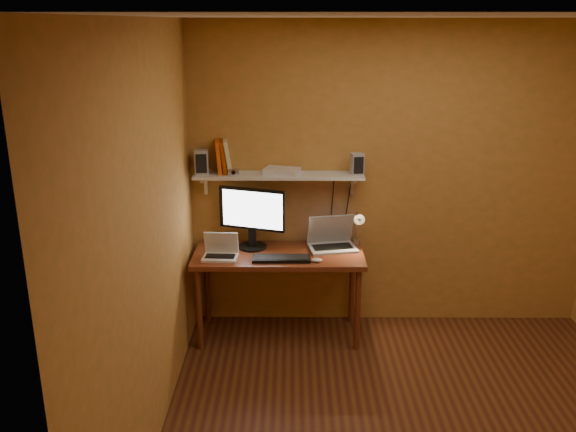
{
  "coord_description": "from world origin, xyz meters",
  "views": [
    {
      "loc": [
        -0.84,
        -3.4,
        2.58
      ],
      "look_at": [
        -0.87,
        1.18,
        1.1
      ],
      "focal_mm": 38.0,
      "sensor_mm": 36.0,
      "label": 1
    }
  ],
  "objects_px": {
    "laptop": "(331,239)",
    "monitor": "(252,215)",
    "keyboard": "(281,259)",
    "speaker_left": "(202,162)",
    "shelf_camera": "(233,172)",
    "netbook": "(221,251)",
    "speaker_right": "(357,164)",
    "desk": "(279,263)",
    "mouse": "(317,260)",
    "wall_shelf": "(279,176)",
    "router": "(282,171)",
    "desk_lamp": "(358,224)"
  },
  "relations": [
    {
      "from": "mouse",
      "to": "desk_lamp",
      "type": "relative_size",
      "value": 0.24
    },
    {
      "from": "monitor",
      "to": "speaker_right",
      "type": "xyz_separation_m",
      "value": [
        0.86,
        0.05,
        0.42
      ]
    },
    {
      "from": "laptop",
      "to": "netbook",
      "type": "height_order",
      "value": "laptop"
    },
    {
      "from": "desk",
      "to": "keyboard",
      "type": "distance_m",
      "value": 0.18
    },
    {
      "from": "monitor",
      "to": "netbook",
      "type": "height_order",
      "value": "monitor"
    },
    {
      "from": "netbook",
      "to": "desk_lamp",
      "type": "height_order",
      "value": "desk_lamp"
    },
    {
      "from": "wall_shelf",
      "to": "speaker_right",
      "type": "bearing_deg",
      "value": -1.64
    },
    {
      "from": "netbook",
      "to": "speaker_right",
      "type": "bearing_deg",
      "value": 17.14
    },
    {
      "from": "laptop",
      "to": "monitor",
      "type": "bearing_deg",
      "value": 170.15
    },
    {
      "from": "netbook",
      "to": "keyboard",
      "type": "height_order",
      "value": "netbook"
    },
    {
      "from": "keyboard",
      "to": "laptop",
      "type": "bearing_deg",
      "value": 34.41
    },
    {
      "from": "keyboard",
      "to": "speaker_left",
      "type": "xyz_separation_m",
      "value": [
        -0.66,
        0.34,
        0.71
      ]
    },
    {
      "from": "desk",
      "to": "speaker_left",
      "type": "relative_size",
      "value": 7.02
    },
    {
      "from": "wall_shelf",
      "to": "speaker_right",
      "type": "relative_size",
      "value": 7.95
    },
    {
      "from": "monitor",
      "to": "shelf_camera",
      "type": "relative_size",
      "value": 5.87
    },
    {
      "from": "router",
      "to": "keyboard",
      "type": "bearing_deg",
      "value": -90.12
    },
    {
      "from": "shelf_camera",
      "to": "desk",
      "type": "bearing_deg",
      "value": -20.51
    },
    {
      "from": "laptop",
      "to": "router",
      "type": "height_order",
      "value": "router"
    },
    {
      "from": "desk",
      "to": "monitor",
      "type": "relative_size",
      "value": 2.53
    },
    {
      "from": "desk_lamp",
      "to": "laptop",
      "type": "bearing_deg",
      "value": 177.1
    },
    {
      "from": "wall_shelf",
      "to": "keyboard",
      "type": "xyz_separation_m",
      "value": [
        0.03,
        -0.35,
        -0.6
      ]
    },
    {
      "from": "mouse",
      "to": "desk_lamp",
      "type": "xyz_separation_m",
      "value": [
        0.35,
        0.32,
        0.19
      ]
    },
    {
      "from": "monitor",
      "to": "desk_lamp",
      "type": "relative_size",
      "value": 1.48
    },
    {
      "from": "mouse",
      "to": "router",
      "type": "distance_m",
      "value": 0.79
    },
    {
      "from": "wall_shelf",
      "to": "mouse",
      "type": "xyz_separation_m",
      "value": [
        0.31,
        -0.38,
        -0.59
      ]
    },
    {
      "from": "monitor",
      "to": "mouse",
      "type": "relative_size",
      "value": 6.27
    },
    {
      "from": "speaker_right",
      "to": "mouse",
      "type": "bearing_deg",
      "value": -141.96
    },
    {
      "from": "laptop",
      "to": "desk_lamp",
      "type": "xyz_separation_m",
      "value": [
        0.22,
        -0.01,
        0.14
      ]
    },
    {
      "from": "mouse",
      "to": "router",
      "type": "xyz_separation_m",
      "value": [
        -0.28,
        0.39,
        0.63
      ]
    },
    {
      "from": "monitor",
      "to": "shelf_camera",
      "type": "bearing_deg",
      "value": -166.55
    },
    {
      "from": "desk",
      "to": "desk_lamp",
      "type": "relative_size",
      "value": 3.73
    },
    {
      "from": "shelf_camera",
      "to": "netbook",
      "type": "bearing_deg",
      "value": -112.94
    },
    {
      "from": "monitor",
      "to": "mouse",
      "type": "bearing_deg",
      "value": -12.69
    },
    {
      "from": "netbook",
      "to": "mouse",
      "type": "distance_m",
      "value": 0.78
    },
    {
      "from": "laptop",
      "to": "speaker_left",
      "type": "bearing_deg",
      "value": 166.69
    },
    {
      "from": "keyboard",
      "to": "shelf_camera",
      "type": "relative_size",
      "value": 4.92
    },
    {
      "from": "wall_shelf",
      "to": "speaker_left",
      "type": "height_order",
      "value": "speaker_left"
    },
    {
      "from": "wall_shelf",
      "to": "laptop",
      "type": "xyz_separation_m",
      "value": [
        0.44,
        -0.06,
        -0.54
      ]
    },
    {
      "from": "keyboard",
      "to": "speaker_left",
      "type": "relative_size",
      "value": 2.32
    },
    {
      "from": "wall_shelf",
      "to": "netbook",
      "type": "distance_m",
      "value": 0.78
    },
    {
      "from": "laptop",
      "to": "router",
      "type": "relative_size",
      "value": 1.55
    },
    {
      "from": "netbook",
      "to": "shelf_camera",
      "type": "relative_size",
      "value": 3.06
    },
    {
      "from": "desk",
      "to": "mouse",
      "type": "distance_m",
      "value": 0.38
    },
    {
      "from": "keyboard",
      "to": "speaker_left",
      "type": "height_order",
      "value": "speaker_left"
    },
    {
      "from": "mouse",
      "to": "router",
      "type": "relative_size",
      "value": 0.32
    },
    {
      "from": "speaker_left",
      "to": "shelf_camera",
      "type": "xyz_separation_m",
      "value": [
        0.26,
        -0.05,
        -0.07
      ]
    },
    {
      "from": "laptop",
      "to": "desk_lamp",
      "type": "relative_size",
      "value": 1.15
    },
    {
      "from": "laptop",
      "to": "netbook",
      "type": "xyz_separation_m",
      "value": [
        -0.91,
        -0.23,
        -0.02
      ]
    },
    {
      "from": "desk",
      "to": "router",
      "type": "bearing_deg",
      "value": 82.52
    },
    {
      "from": "desk",
      "to": "netbook",
      "type": "height_order",
      "value": "netbook"
    }
  ]
}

